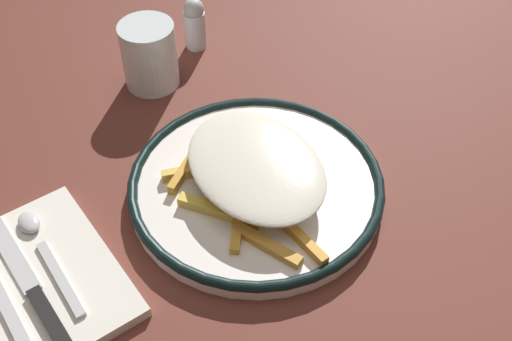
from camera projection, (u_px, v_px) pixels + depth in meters
ground_plane at (256, 193)px, 0.74m from camera, size 2.60×2.60×0.00m
plate at (256, 186)px, 0.74m from camera, size 0.29×0.29×0.02m
fries_heap at (250, 170)px, 0.71m from camera, size 0.16×0.23×0.04m
napkin at (30, 286)px, 0.65m from camera, size 0.17×0.20×0.01m
knife at (35, 293)px, 0.63m from camera, size 0.02×0.21×0.01m
spoon at (41, 244)px, 0.67m from camera, size 0.02×0.15×0.01m
water_glass at (149, 55)px, 0.85m from camera, size 0.07×0.07×0.09m
salt_shaker at (195, 23)px, 0.91m from camera, size 0.03×0.03×0.08m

